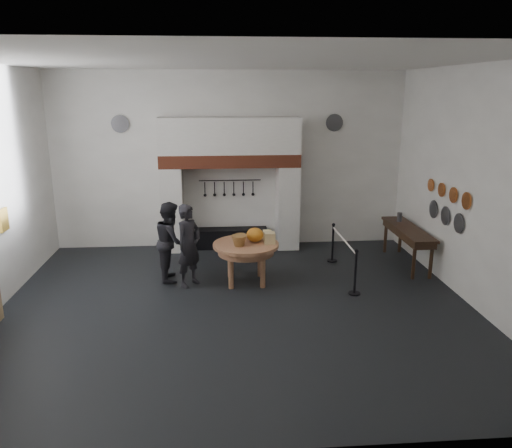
{
  "coord_description": "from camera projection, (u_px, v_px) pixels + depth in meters",
  "views": [
    {
      "loc": [
        -0.34,
        -8.84,
        4.04
      ],
      "look_at": [
        0.45,
        1.03,
        1.35
      ],
      "focal_mm": 35.0,
      "sensor_mm": 36.0,
      "label": 1
    }
  ],
  "objects": [
    {
      "name": "ceiling",
      "position": [
        234.0,
        60.0,
        8.41
      ],
      "size": [
        9.0,
        8.0,
        0.02
      ],
      "primitive_type": "cube",
      "color": "silver",
      "rests_on": "wall_back"
    },
    {
      "name": "cheese_block_big",
      "position": [
        270.0,
        238.0,
        10.52
      ],
      "size": [
        0.22,
        0.22,
        0.24
      ],
      "primitive_type": "cube",
      "color": "#D0B77C",
      "rests_on": "work_table"
    },
    {
      "name": "copper_pan_b",
      "position": [
        453.0,
        195.0,
        10.14
      ],
      "size": [
        0.03,
        0.32,
        0.32
      ],
      "primitive_type": "cylinder",
      "rotation": [
        0.0,
        1.57,
        0.0
      ],
      "color": "#C6662D",
      "rests_on": "wall_right"
    },
    {
      "name": "side_table",
      "position": [
        408.0,
        229.0,
        11.64
      ],
      "size": [
        0.55,
        2.2,
        0.06
      ],
      "primitive_type": "cube",
      "color": "#332012",
      "rests_on": "floor"
    },
    {
      "name": "pewter_plate_mid",
      "position": [
        445.0,
        216.0,
        10.51
      ],
      "size": [
        0.03,
        0.4,
        0.4
      ],
      "primitive_type": "cylinder",
      "rotation": [
        0.0,
        1.57,
        0.0
      ],
      "color": "#4C4C51",
      "rests_on": "wall_right"
    },
    {
      "name": "pumpkin",
      "position": [
        255.0,
        235.0,
        10.63
      ],
      "size": [
        0.36,
        0.36,
        0.31
      ],
      "primitive_type": "ellipsoid",
      "color": "orange",
      "rests_on": "work_table"
    },
    {
      "name": "cheese_block_small",
      "position": [
        267.0,
        235.0,
        10.81
      ],
      "size": [
        0.18,
        0.18,
        0.2
      ],
      "primitive_type": "cube",
      "color": "#F4E392",
      "rests_on": "work_table"
    },
    {
      "name": "chimney_pier_left",
      "position": [
        173.0,
        209.0,
        12.7
      ],
      "size": [
        0.55,
        0.7,
        2.15
      ],
      "primitive_type": "cube",
      "color": "silver",
      "rests_on": "floor"
    },
    {
      "name": "iron_range",
      "position": [
        231.0,
        238.0,
        13.1
      ],
      "size": [
        1.9,
        0.45,
        0.5
      ],
      "primitive_type": "cube",
      "color": "black",
      "rests_on": "floor"
    },
    {
      "name": "pewter_jug",
      "position": [
        399.0,
        217.0,
        12.19
      ],
      "size": [
        0.12,
        0.12,
        0.22
      ],
      "primitive_type": "cylinder",
      "color": "#4F4F54",
      "rests_on": "side_table"
    },
    {
      "name": "copper_pan_a",
      "position": [
        467.0,
        201.0,
        9.61
      ],
      "size": [
        0.03,
        0.34,
        0.34
      ],
      "primitive_type": "cylinder",
      "rotation": [
        0.0,
        1.57,
        0.0
      ],
      "color": "#C6662D",
      "rests_on": "wall_right"
    },
    {
      "name": "barrier_post_near",
      "position": [
        355.0,
        273.0,
        10.03
      ],
      "size": [
        0.05,
        0.05,
        0.9
      ],
      "primitive_type": "cylinder",
      "color": "black",
      "rests_on": "floor"
    },
    {
      "name": "chimney_pier_right",
      "position": [
        287.0,
        207.0,
        12.93
      ],
      "size": [
        0.55,
        0.7,
        2.15
      ],
      "primitive_type": "cube",
      "color": "silver",
      "rests_on": "floor"
    },
    {
      "name": "copper_pan_d",
      "position": [
        431.0,
        185.0,
        11.2
      ],
      "size": [
        0.03,
        0.28,
        0.28
      ],
      "primitive_type": "cylinder",
      "rotation": [
        0.0,
        1.57,
        0.0
      ],
      "color": "#C6662D",
      "rests_on": "wall_right"
    },
    {
      "name": "utensil_rail",
      "position": [
        230.0,
        180.0,
        12.9
      ],
      "size": [
        1.6,
        0.02,
        0.02
      ],
      "primitive_type": "cylinder",
      "rotation": [
        0.0,
        1.57,
        0.0
      ],
      "color": "black",
      "rests_on": "wall_back"
    },
    {
      "name": "work_table",
      "position": [
        246.0,
        245.0,
        10.57
      ],
      "size": [
        1.41,
        1.41,
        0.07
      ],
      "primitive_type": "cylinder",
      "rotation": [
        0.0,
        0.0,
        -0.01
      ],
      "color": "#B37754",
      "rests_on": "floor"
    },
    {
      "name": "pewter_plate_left",
      "position": [
        459.0,
        223.0,
        9.93
      ],
      "size": [
        0.03,
        0.4,
        0.4
      ],
      "primitive_type": "cylinder",
      "rotation": [
        0.0,
        1.57,
        0.0
      ],
      "color": "#4C4C51",
      "rests_on": "wall_right"
    },
    {
      "name": "bread_loaf",
      "position": [
        240.0,
        236.0,
        10.87
      ],
      "size": [
        0.31,
        0.18,
        0.13
      ],
      "primitive_type": "ellipsoid",
      "color": "#9D6637",
      "rests_on": "work_table"
    },
    {
      "name": "pewter_plate_right",
      "position": [
        433.0,
        209.0,
        11.09
      ],
      "size": [
        0.03,
        0.4,
        0.4
      ],
      "primitive_type": "cylinder",
      "rotation": [
        0.0,
        1.57,
        0.0
      ],
      "color": "#4C4C51",
      "rests_on": "wall_right"
    },
    {
      "name": "wall_front",
      "position": [
        251.0,
        268.0,
        5.15
      ],
      "size": [
        9.0,
        0.02,
        4.5
      ],
      "primitive_type": "cube",
      "color": "white",
      "rests_on": "floor"
    },
    {
      "name": "visitor_near",
      "position": [
        189.0,
        246.0,
        10.4
      ],
      "size": [
        0.73,
        0.76,
        1.76
      ],
      "primitive_type": "imported",
      "rotation": [
        0.0,
        0.0,
        0.87
      ],
      "color": "black",
      "rests_on": "floor"
    },
    {
      "name": "wall_plaque",
      "position": [
        4.0,
        220.0,
        9.6
      ],
      "size": [
        0.05,
        0.34,
        0.44
      ],
      "primitive_type": "cube",
      "color": "gold",
      "rests_on": "wall_left"
    },
    {
      "name": "barrier_post_far",
      "position": [
        333.0,
        244.0,
        11.96
      ],
      "size": [
        0.05,
        0.05,
        0.9
      ],
      "primitive_type": "cylinder",
      "color": "black",
      "rests_on": "floor"
    },
    {
      "name": "wall_right",
      "position": [
        476.0,
        188.0,
        9.34
      ],
      "size": [
        0.02,
        8.0,
        4.5
      ],
      "primitive_type": "cube",
      "color": "white",
      "rests_on": "floor"
    },
    {
      "name": "barrier_rope",
      "position": [
        344.0,
        240.0,
        10.89
      ],
      "size": [
        0.04,
        2.0,
        0.04
      ],
      "primitive_type": "cylinder",
      "rotation": [
        1.57,
        0.0,
        0.0
      ],
      "color": "white",
      "rests_on": "barrier_post_near"
    },
    {
      "name": "copper_pan_c",
      "position": [
        442.0,
        190.0,
        10.67
      ],
      "size": [
        0.03,
        0.3,
        0.3
      ],
      "primitive_type": "cylinder",
      "rotation": [
        0.0,
        1.57,
        0.0
      ],
      "color": "#C6662D",
      "rests_on": "wall_right"
    },
    {
      "name": "hearth_brick_band",
      "position": [
        230.0,
        160.0,
        12.49
      ],
      "size": [
        3.5,
        0.72,
        0.32
      ],
      "primitive_type": "cube",
      "color": "#9E442B",
      "rests_on": "chimney_pier_left"
    },
    {
      "name": "pewter_plate_back_right",
      "position": [
        334.0,
        123.0,
        12.77
      ],
      "size": [
        0.44,
        0.03,
        0.44
      ],
      "primitive_type": "cylinder",
      "rotation": [
        1.57,
        0.0,
        0.0
      ],
      "color": "#4C4C51",
      "rests_on": "wall_back"
    },
    {
      "name": "floor",
      "position": [
        237.0,
        306.0,
        9.59
      ],
      "size": [
        9.0,
        8.0,
        0.02
      ],
      "primitive_type": "cube",
      "color": "black",
      "rests_on": "ground"
    },
    {
      "name": "pewter_plate_back_left",
      "position": [
        120.0,
        124.0,
        12.35
      ],
      "size": [
        0.44,
        0.03,
        0.44
      ],
      "primitive_type": "cylinder",
      "rotation": [
        1.57,
        0.0,
        0.0
      ],
      "color": "#4C4C51",
      "rests_on": "wall_back"
    },
    {
      "name": "wall_back",
      "position": [
        230.0,
        161.0,
        12.85
      ],
      "size": [
        9.0,
        0.02,
        4.5
      ],
      "primitive_type": "cube",
      "color": "white",
      "rests_on": "floor"
    },
    {
      "name": "chimney_hood",
      "position": [
        230.0,
        136.0,
        12.33
      ],
      "size": [
        3.5,
        0.7,
        0.9
      ],
      "primitive_type": "cube",
      "color": "silver",
      "rests_on": "hearth_brick_band"
    },
    {
      "name": "wicker_basket",
      "position": [
        239.0,
        241.0,
        10.37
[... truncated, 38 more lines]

